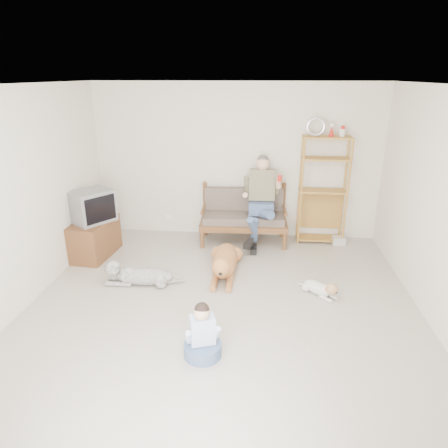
# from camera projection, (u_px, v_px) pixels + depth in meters

# --- Properties ---
(floor) EXTENTS (5.50, 5.50, 0.00)m
(floor) POSITION_uv_depth(u_px,v_px,m) (220.00, 316.00, 4.92)
(floor) COLOR beige
(floor) RESTS_ON ground
(ceiling) EXTENTS (5.50, 5.50, 0.00)m
(ceiling) POSITION_uv_depth(u_px,v_px,m) (220.00, 85.00, 3.97)
(ceiling) COLOR silver
(ceiling) RESTS_ON ground
(wall_back) EXTENTS (5.00, 0.00, 5.00)m
(wall_back) POSITION_uv_depth(u_px,v_px,m) (236.00, 162.00, 7.01)
(wall_back) COLOR silver
(wall_back) RESTS_ON ground
(wall_front) EXTENTS (5.00, 0.00, 5.00)m
(wall_front) POSITION_uv_depth(u_px,v_px,m) (159.00, 402.00, 1.88)
(wall_front) COLOR silver
(wall_front) RESTS_ON ground
(wall_left) EXTENTS (0.00, 5.50, 5.50)m
(wall_left) POSITION_uv_depth(u_px,v_px,m) (8.00, 206.00, 4.67)
(wall_left) COLOR silver
(wall_left) RESTS_ON ground
(loveseat) EXTENTS (1.53, 0.76, 0.95)m
(loveseat) POSITION_uv_depth(u_px,v_px,m) (244.00, 215.00, 7.00)
(loveseat) COLOR brown
(loveseat) RESTS_ON ground
(man) EXTENTS (0.58, 0.83, 1.35)m
(man) POSITION_uv_depth(u_px,v_px,m) (260.00, 207.00, 6.71)
(man) COLOR #4D638E
(man) RESTS_ON loveseat
(etagere) EXTENTS (0.82, 0.36, 2.16)m
(etagere) POSITION_uv_depth(u_px,v_px,m) (323.00, 189.00, 6.83)
(etagere) COLOR gold
(etagere) RESTS_ON ground
(book_stack) EXTENTS (0.22, 0.17, 0.14)m
(book_stack) POSITION_uv_depth(u_px,v_px,m) (339.00, 241.00, 6.98)
(book_stack) COLOR silver
(book_stack) RESTS_ON ground
(tv_stand) EXTENTS (0.59, 0.95, 0.60)m
(tv_stand) POSITION_uv_depth(u_px,v_px,m) (94.00, 238.00, 6.48)
(tv_stand) COLOR brown
(tv_stand) RESTS_ON ground
(crt_tv) EXTENTS (0.75, 0.77, 0.50)m
(crt_tv) POSITION_uv_depth(u_px,v_px,m) (92.00, 206.00, 6.28)
(crt_tv) COLOR slate
(crt_tv) RESTS_ON tv_stand
(wall_outlet) EXTENTS (0.12, 0.02, 0.08)m
(wall_outlet) POSITION_uv_depth(u_px,v_px,m) (169.00, 216.00, 7.48)
(wall_outlet) COLOR white
(wall_outlet) RESTS_ON ground
(golden_retriever) EXTENTS (0.37, 1.50, 0.45)m
(golden_retriever) POSITION_uv_depth(u_px,v_px,m) (224.00, 262.00, 5.92)
(golden_retriever) COLOR #C78145
(golden_retriever) RESTS_ON ground
(shaggy_dog) EXTENTS (1.19, 0.32, 0.35)m
(shaggy_dog) POSITION_uv_depth(u_px,v_px,m) (138.00, 275.00, 5.64)
(shaggy_dog) COLOR white
(shaggy_dog) RESTS_ON ground
(terrier) EXTENTS (0.51, 0.50, 0.24)m
(terrier) POSITION_uv_depth(u_px,v_px,m) (322.00, 289.00, 5.35)
(terrier) COLOR white
(terrier) RESTS_ON ground
(child) EXTENTS (0.40, 0.40, 0.63)m
(child) POSITION_uv_depth(u_px,v_px,m) (202.00, 337.00, 4.17)
(child) COLOR #4D638E
(child) RESTS_ON ground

